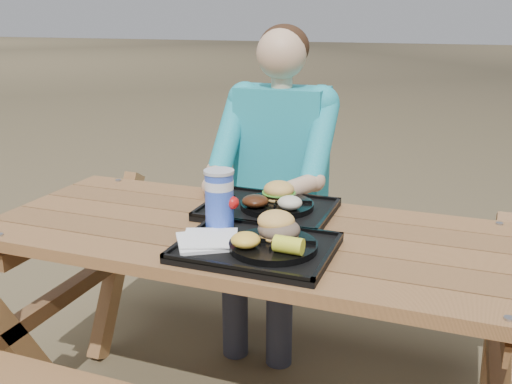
% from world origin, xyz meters
% --- Properties ---
extents(picnic_table, '(1.80, 1.49, 0.75)m').
position_xyz_m(picnic_table, '(0.00, 0.00, 0.38)').
color(picnic_table, '#999999').
rests_on(picnic_table, ground).
extents(tray_near, '(0.45, 0.35, 0.02)m').
position_xyz_m(tray_near, '(0.06, -0.17, 0.76)').
color(tray_near, black).
rests_on(tray_near, picnic_table).
extents(tray_far, '(0.45, 0.35, 0.02)m').
position_xyz_m(tray_far, '(-0.02, 0.17, 0.76)').
color(tray_far, black).
rests_on(tray_far, picnic_table).
extents(plate_near, '(0.26, 0.26, 0.02)m').
position_xyz_m(plate_near, '(0.12, -0.18, 0.78)').
color(plate_near, black).
rests_on(plate_near, tray_near).
extents(plate_far, '(0.26, 0.26, 0.02)m').
position_xyz_m(plate_far, '(0.01, 0.18, 0.78)').
color(plate_far, black).
rests_on(plate_far, tray_far).
extents(napkin_stack, '(0.23, 0.23, 0.02)m').
position_xyz_m(napkin_stack, '(-0.08, -0.21, 0.78)').
color(napkin_stack, white).
rests_on(napkin_stack, tray_near).
extents(soda_cup, '(0.09, 0.09, 0.18)m').
position_xyz_m(soda_cup, '(-0.10, -0.08, 0.86)').
color(soda_cup, blue).
rests_on(soda_cup, tray_near).
extents(condiment_bbq, '(0.05, 0.05, 0.03)m').
position_xyz_m(condiment_bbq, '(0.06, -0.05, 0.79)').
color(condiment_bbq, black).
rests_on(condiment_bbq, tray_near).
extents(condiment_mustard, '(0.05, 0.05, 0.03)m').
position_xyz_m(condiment_mustard, '(0.14, -0.05, 0.78)').
color(condiment_mustard, yellow).
rests_on(condiment_mustard, tray_near).
extents(sandwich, '(0.12, 0.12, 0.12)m').
position_xyz_m(sandwich, '(0.12, -0.13, 0.85)').
color(sandwich, '#F2B255').
rests_on(sandwich, plate_near).
extents(mac_cheese, '(0.09, 0.09, 0.04)m').
position_xyz_m(mac_cheese, '(0.06, -0.23, 0.81)').
color(mac_cheese, yellow).
rests_on(mac_cheese, plate_near).
extents(corn_cob, '(0.09, 0.09, 0.05)m').
position_xyz_m(corn_cob, '(0.18, -0.23, 0.81)').
color(corn_cob, '#F5F934').
rests_on(corn_cob, plate_near).
extents(cutlery_far, '(0.03, 0.15, 0.01)m').
position_xyz_m(cutlery_far, '(-0.20, 0.18, 0.77)').
color(cutlery_far, black).
rests_on(cutlery_far, tray_far).
extents(burger, '(0.11, 0.11, 0.10)m').
position_xyz_m(burger, '(0.01, 0.22, 0.84)').
color(burger, '#EDB153').
rests_on(burger, plate_far).
extents(baked_beans, '(0.09, 0.09, 0.04)m').
position_xyz_m(baked_beans, '(-0.04, 0.11, 0.81)').
color(baked_beans, '#421D0D').
rests_on(baked_beans, plate_far).
extents(potato_salad, '(0.08, 0.08, 0.05)m').
position_xyz_m(potato_salad, '(0.08, 0.13, 0.81)').
color(potato_salad, beige).
rests_on(potato_salad, plate_far).
extents(diner, '(0.48, 0.84, 1.28)m').
position_xyz_m(diner, '(-0.14, 0.68, 0.64)').
color(diner, '#1BC3AA').
rests_on(diner, ground).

